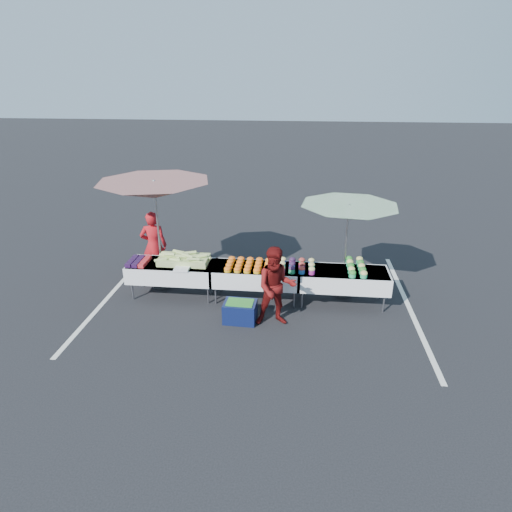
# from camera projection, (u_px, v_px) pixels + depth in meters

# --- Properties ---
(ground) EXTENTS (80.00, 80.00, 0.00)m
(ground) POSITION_uv_depth(u_px,v_px,m) (256.00, 299.00, 9.21)
(ground) COLOR black
(stripe_left) EXTENTS (0.10, 5.00, 0.00)m
(stripe_left) POSITION_uv_depth(u_px,v_px,m) (113.00, 291.00, 9.52)
(stripe_left) COLOR silver
(stripe_left) RESTS_ON ground
(stripe_right) EXTENTS (0.10, 5.00, 0.00)m
(stripe_right) POSITION_uv_depth(u_px,v_px,m) (409.00, 306.00, 8.90)
(stripe_right) COLOR silver
(stripe_right) RESTS_ON ground
(table_left) EXTENTS (1.86, 0.81, 0.75)m
(table_left) POSITION_uv_depth(u_px,v_px,m) (173.00, 270.00, 9.16)
(table_left) COLOR white
(table_left) RESTS_ON ground
(table_center) EXTENTS (1.86, 0.81, 0.75)m
(table_center) POSITION_uv_depth(u_px,v_px,m) (256.00, 274.00, 8.98)
(table_center) COLOR white
(table_center) RESTS_ON ground
(table_right) EXTENTS (1.86, 0.81, 0.75)m
(table_right) POSITION_uv_depth(u_px,v_px,m) (343.00, 278.00, 8.81)
(table_right) COLOR white
(table_right) RESTS_ON ground
(berry_punnets) EXTENTS (0.40, 0.54, 0.08)m
(berry_punnets) POSITION_uv_depth(u_px,v_px,m) (139.00, 261.00, 9.09)
(berry_punnets) COLOR black
(berry_punnets) RESTS_ON table_left
(corn_pile) EXTENTS (1.16, 0.57, 0.26)m
(corn_pile) POSITION_uv_depth(u_px,v_px,m) (184.00, 259.00, 9.08)
(corn_pile) COLOR #9EB45C
(corn_pile) RESTS_ON table_left
(plastic_bags) EXTENTS (0.30, 0.25, 0.05)m
(plastic_bags) POSITION_uv_depth(u_px,v_px,m) (182.00, 269.00, 8.78)
(plastic_bags) COLOR white
(plastic_bags) RESTS_ON table_left
(carrot_bowls) EXTENTS (0.95, 0.69, 0.11)m
(carrot_bowls) POSITION_uv_depth(u_px,v_px,m) (249.00, 265.00, 8.90)
(carrot_bowls) COLOR gold
(carrot_bowls) RESTS_ON table_center
(potato_cups) EXTENTS (0.94, 0.58, 0.16)m
(potato_cups) POSITION_uv_depth(u_px,v_px,m) (292.00, 265.00, 8.81)
(potato_cups) COLOR #235EA5
(potato_cups) RESTS_ON table_right
(bean_baskets) EXTENTS (0.36, 0.86, 0.15)m
(bean_baskets) POSITION_uv_depth(u_px,v_px,m) (356.00, 267.00, 8.76)
(bean_baskets) COLOR #279F5E
(bean_baskets) RESTS_ON table_right
(vendor) EXTENTS (0.66, 0.49, 1.64)m
(vendor) POSITION_uv_depth(u_px,v_px,m) (154.00, 246.00, 9.85)
(vendor) COLOR #B2141B
(vendor) RESTS_ON ground
(customer) EXTENTS (0.84, 0.70, 1.57)m
(customer) POSITION_uv_depth(u_px,v_px,m) (276.00, 287.00, 8.00)
(customer) COLOR #5E0E0E
(customer) RESTS_ON ground
(umbrella_left) EXTENTS (2.75, 2.75, 2.45)m
(umbrella_left) POSITION_uv_depth(u_px,v_px,m) (154.00, 191.00, 8.92)
(umbrella_left) COLOR black
(umbrella_left) RESTS_ON ground
(umbrella_right) EXTENTS (2.46, 2.46, 2.06)m
(umbrella_right) POSITION_uv_depth(u_px,v_px,m) (349.00, 213.00, 8.67)
(umbrella_right) COLOR black
(umbrella_right) RESTS_ON ground
(storage_bin) EXTENTS (0.65, 0.48, 0.41)m
(storage_bin) POSITION_uv_depth(u_px,v_px,m) (240.00, 311.00, 8.30)
(storage_bin) COLOR #0C153E
(storage_bin) RESTS_ON ground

